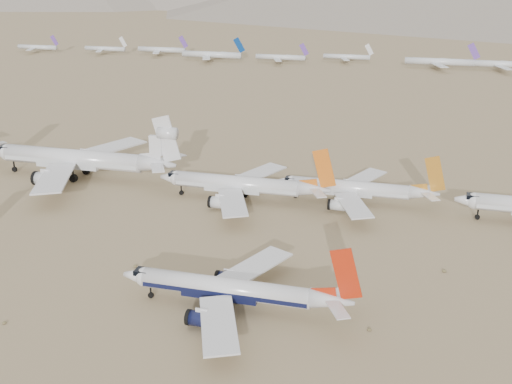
% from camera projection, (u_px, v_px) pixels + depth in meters
% --- Properties ---
extents(ground, '(7000.00, 7000.00, 0.00)m').
position_uv_depth(ground, '(244.00, 317.00, 126.66)').
color(ground, olive).
rests_on(ground, ground).
extents(main_airliner, '(46.71, 45.62, 16.48)m').
position_uv_depth(main_airliner, '(235.00, 290.00, 127.72)').
color(main_airliner, silver).
rests_on(main_airliner, ground).
extents(row2_gold_tail, '(45.54, 44.54, 16.22)m').
position_uv_depth(row2_gold_tail, '(357.00, 189.00, 184.69)').
color(row2_gold_tail, silver).
rests_on(row2_gold_tail, ground).
extents(row2_orange_tail, '(50.02, 48.93, 17.84)m').
position_uv_depth(row2_orange_tail, '(244.00, 185.00, 186.55)').
color(row2_orange_tail, silver).
rests_on(row2_orange_tail, ground).
extents(row2_white_trijet, '(64.42, 62.96, 22.83)m').
position_uv_depth(row2_white_trijet, '(83.00, 159.00, 205.68)').
color(row2_white_trijet, silver).
rests_on(row2_white_trijet, ground).
extents(distant_storage_row, '(524.34, 57.47, 15.15)m').
position_uv_depth(distant_storage_row, '(364.00, 59.00, 435.13)').
color(distant_storage_row, silver).
rests_on(distant_storage_row, ground).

